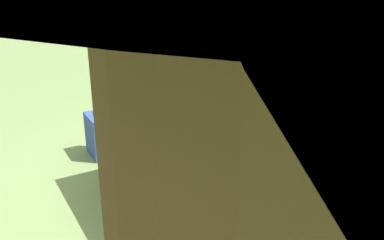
# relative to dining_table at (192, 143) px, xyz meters

# --- Properties ---
(ground_plane) EXTENTS (24.00, 24.00, 0.00)m
(ground_plane) POSITION_rel_dining_table_xyz_m (0.00, 0.00, -0.66)
(ground_plane) COLOR #6B844C
(dining_table) EXTENTS (1.68, 1.06, 0.74)m
(dining_table) POSITION_rel_dining_table_xyz_m (0.00, 0.00, 0.00)
(dining_table) COLOR brown
(dining_table) RESTS_ON ground_plane
(chair_near_left) EXTENTS (0.49, 0.49, 0.87)m
(chair_near_left) POSITION_rel_dining_table_xyz_m (-0.39, -0.83, -0.17)
(chair_near_left) COLOR olive
(chair_near_left) RESTS_ON ground_plane
(chair_near_right) EXTENTS (0.44, 0.44, 0.87)m
(chair_near_right) POSITION_rel_dining_table_xyz_m (0.38, -0.83, -0.17)
(chair_near_right) COLOR olive
(chair_near_right) RESTS_ON ground_plane
(person_in_white_shirt) EXTENTS (0.47, 0.61, 1.18)m
(person_in_white_shirt) POSITION_rel_dining_table_xyz_m (-0.38, -0.94, -0.00)
(person_in_white_shirt) COLOR #B7424C
(person_in_white_shirt) RESTS_ON ground_plane
(person_in_plaid_shirt) EXTENTS (0.47, 0.61, 1.18)m
(person_in_plaid_shirt) POSITION_rel_dining_table_xyz_m (0.38, -0.94, -0.00)
(person_in_plaid_shirt) COLOR #4C935B
(person_in_plaid_shirt) RESTS_ON ground_plane
(bottle_olive) EXTENTS (0.06, 0.06, 0.25)m
(bottle_olive) POSITION_rel_dining_table_xyz_m (0.55, -0.43, 0.19)
(bottle_olive) COLOR #566623
(bottle_olive) RESTS_ON dining_table
(bottle_blue) EXTENTS (0.06, 0.06, 0.28)m
(bottle_blue) POSITION_rel_dining_table_xyz_m (-0.72, -0.02, 0.20)
(bottle_blue) COLOR #2D56A3
(bottle_blue) RESTS_ON dining_table
(bottle_clear) EXTENTS (0.06, 0.06, 0.28)m
(bottle_clear) POSITION_rel_dining_table_xyz_m (0.12, -0.14, 0.20)
(bottle_clear) COLOR white
(bottle_clear) RESTS_ON dining_table
(bottle_amber) EXTENTS (0.06, 0.06, 0.26)m
(bottle_amber) POSITION_rel_dining_table_xyz_m (0.40, -0.13, 0.19)
(bottle_amber) COLOR #996019
(bottle_amber) RESTS_ON dining_table
(cup_steel) EXTENTS (0.08, 0.08, 0.09)m
(cup_steel) POSITION_rel_dining_table_xyz_m (-0.61, 0.25, 0.12)
(cup_steel) COLOR #B2B7BC
(cup_steel) RESTS_ON dining_table
(cup_glass) EXTENTS (0.08, 0.08, 0.08)m
(cup_glass) POSITION_rel_dining_table_xyz_m (0.56, 0.44, 0.12)
(cup_glass) COLOR silver
(cup_glass) RESTS_ON dining_table
(cup_terracotta) EXTENTS (0.07, 0.07, 0.08)m
(cup_terracotta) POSITION_rel_dining_table_xyz_m (0.27, 0.35, 0.12)
(cup_terracotta) COLOR #BC6B47
(cup_terracotta) RESTS_ON dining_table
(cup_white) EXTENTS (0.07, 0.07, 0.08)m
(cup_white) POSITION_rel_dining_table_xyz_m (0.13, 0.36, 0.12)
(cup_white) COLOR white
(cup_white) RESTS_ON dining_table
(backpack_by_near_side) EXTENTS (0.32, 0.23, 0.45)m
(backpack_by_near_side) POSITION_rel_dining_table_xyz_m (1.40, 0.33, -0.44)
(backpack_by_near_side) COLOR #2D4784
(backpack_by_near_side) RESTS_ON ground_plane
(backpack_by_far_side) EXTENTS (0.32, 0.20, 0.39)m
(backpack_by_far_side) POSITION_rel_dining_table_xyz_m (1.20, -0.07, -0.47)
(backpack_by_far_side) COLOR #47663D
(backpack_by_far_side) RESTS_ON ground_plane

